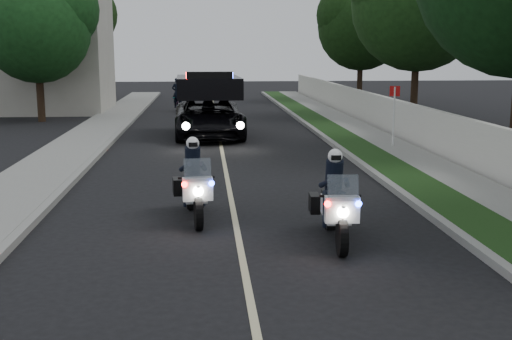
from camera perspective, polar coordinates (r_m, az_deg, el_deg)
The scene contains 19 objects.
ground at distance 11.72m, azimuth -1.48°, elevation -6.61°, with size 120.00×120.00×0.00m, color black.
curb_right at distance 21.96m, azimuth 7.78°, elevation 1.67°, with size 0.20×60.00×0.15m, color gray.
grass_verge at distance 22.12m, azimuth 9.55°, elevation 1.69°, with size 1.20×60.00×0.16m, color #193814.
sidewalk_right at distance 22.47m, azimuth 12.77°, elevation 1.72°, with size 1.40×60.00×0.16m, color gray.
property_wall at distance 22.70m, azimuth 15.25°, elevation 3.41°, with size 0.22×60.00×1.50m, color beige.
curb_left at distance 21.73m, azimuth -13.86°, elevation 1.36°, with size 0.20×60.00×0.15m, color gray.
sidewalk_left at distance 21.93m, azimuth -16.70°, elevation 1.31°, with size 2.00×60.00×0.16m, color gray.
building_far at distance 38.34m, azimuth -19.17°, elevation 10.15°, with size 8.00×6.00×7.00m, color #A8A396.
lane_marking at distance 21.46m, azimuth -2.98°, elevation 1.36°, with size 0.12×50.00×0.01m, color #BFB78C.
police_moto_left at distance 13.48m, azimuth -5.49°, elevation -4.34°, with size 0.71×2.02×1.72m, color silver, non-canonical shape.
police_moto_right at distance 11.97m, azimuth 6.99°, elevation -6.31°, with size 0.71×2.02×1.71m, color silver, non-canonical shape.
police_suv at distance 26.00m, azimuth -4.19°, elevation 2.98°, with size 2.70×5.83×2.83m, color black.
bicycle at distance 36.88m, azimuth -6.98°, elevation 5.21°, with size 0.55×1.58×0.83m, color black.
cyclist at distance 36.88m, azimuth -6.98°, elevation 5.21°, with size 0.62×0.41×1.71m, color black.
sign_post at distance 23.04m, azimuth 12.06°, elevation 1.77°, with size 0.36×0.36×2.31m, color red, non-canonical shape.
tree_right_d at distance 33.60m, azimuth 13.81°, elevation 4.45°, with size 6.59×6.59×10.98m, color #1C4216, non-canonical shape.
tree_right_e at distance 43.79m, azimuth 9.17°, elevation 6.01°, with size 5.78×5.78×9.63m, color #163410, non-canonical shape.
tree_left_near at distance 33.14m, azimuth -18.52°, elevation 4.12°, with size 5.18×5.18×8.63m, color #164418, non-canonical shape.
tree_left_far at distance 44.10m, azimuth -16.08°, elevation 5.76°, with size 5.51×5.51×9.18m, color #193410, non-canonical shape.
Camera 1 is at (-0.61, -11.17, 3.49)m, focal length 44.91 mm.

